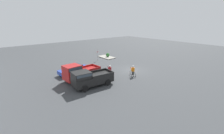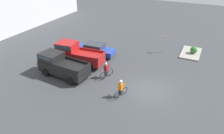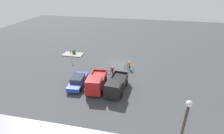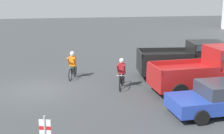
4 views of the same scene
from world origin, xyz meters
name	(u,v)px [view 4 (image 4 of 4)]	position (x,y,z in m)	size (l,w,h in m)	color
ground_plane	(38,90)	(0.00, 0.00, 0.00)	(80.00, 80.00, 0.00)	#383A3D
pickup_truck_0	(187,59)	(-1.03, 8.67, 1.10)	(2.56, 5.20, 2.12)	black
pickup_truck_1	(210,69)	(1.70, 8.76, 1.19)	(2.51, 5.21, 2.32)	maroon
cyclist_0	(122,73)	(0.37, 4.43, 0.80)	(1.76, 0.64, 1.64)	black
cyclist_1	(73,64)	(-1.92, 1.93, 0.84)	(1.67, 0.62, 1.64)	black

